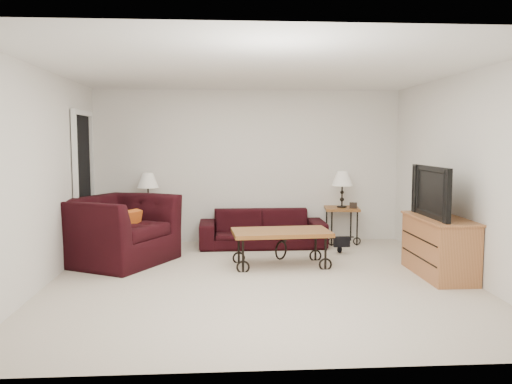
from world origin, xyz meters
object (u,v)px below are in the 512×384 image
(armchair, at_px, (118,230))
(television, at_px, (439,192))
(side_table_left, at_px, (149,228))
(tv_stand, at_px, (439,247))
(side_table_right, at_px, (342,225))
(lamp_right, at_px, (342,189))
(lamp_left, at_px, (148,191))
(sofa, at_px, (262,228))
(backpack, at_px, (340,237))
(coffee_table, at_px, (281,248))

(armchair, bearing_deg, television, -74.40)
(side_table_left, distance_m, tv_stand, 4.39)
(side_table_right, height_order, lamp_right, lamp_right)
(television, bearing_deg, lamp_left, -119.18)
(lamp_left, bearing_deg, tv_stand, -29.06)
(side_table_right, bearing_deg, lamp_left, 180.00)
(sofa, bearing_deg, lamp_right, 7.81)
(sofa, distance_m, backpack, 1.25)
(sofa, bearing_deg, side_table_left, 174.28)
(sofa, distance_m, coffee_table, 1.32)
(side_table_right, relative_size, tv_stand, 0.48)
(armchair, bearing_deg, tv_stand, -74.33)
(lamp_right, distance_m, armchair, 3.59)
(side_table_right, height_order, armchair, armchair)
(sofa, distance_m, armchair, 2.28)
(side_table_left, relative_size, side_table_right, 0.99)
(lamp_right, relative_size, armchair, 0.42)
(tv_stand, distance_m, backpack, 1.67)
(side_table_left, relative_size, armchair, 0.42)
(lamp_left, relative_size, coffee_table, 0.45)
(sofa, xyz_separation_m, side_table_left, (-1.80, 0.18, 0.00))
(lamp_right, xyz_separation_m, tv_stand, (0.73, -2.13, -0.52))
(lamp_right, height_order, coffee_table, lamp_right)
(coffee_table, bearing_deg, television, -18.80)
(backpack, bearing_deg, side_table_left, -169.92)
(armchair, relative_size, tv_stand, 1.14)
(side_table_left, bearing_deg, sofa, -5.72)
(side_table_left, height_order, backpack, side_table_left)
(television, bearing_deg, coffee_table, -108.80)
(lamp_right, relative_size, tv_stand, 0.48)
(lamp_right, height_order, armchair, lamp_right)
(lamp_right, bearing_deg, backpack, -104.91)
(sofa, xyz_separation_m, armchair, (-2.07, -0.96, 0.16))
(lamp_right, distance_m, tv_stand, 2.31)
(tv_stand, xyz_separation_m, backpack, (-0.92, 1.39, -0.13))
(side_table_left, height_order, television, television)
(lamp_right, height_order, tv_stand, lamp_right)
(side_table_right, bearing_deg, tv_stand, -71.16)
(side_table_left, bearing_deg, tv_stand, -29.06)
(backpack, bearing_deg, armchair, -148.56)
(coffee_table, xyz_separation_m, television, (1.87, -0.64, 0.81))
(armchair, xyz_separation_m, backpack, (3.18, 0.40, -0.21))
(side_table_right, relative_size, coffee_table, 0.46)
(coffee_table, xyz_separation_m, tv_stand, (1.89, -0.64, 0.13))
(lamp_left, height_order, lamp_right, lamp_right)
(side_table_right, xyz_separation_m, tv_stand, (0.73, -2.13, 0.07))
(sofa, xyz_separation_m, backpack, (1.11, -0.56, -0.05))
(tv_stand, bearing_deg, television, 180.00)
(coffee_table, relative_size, backpack, 2.71)
(side_table_left, height_order, armchair, armchair)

